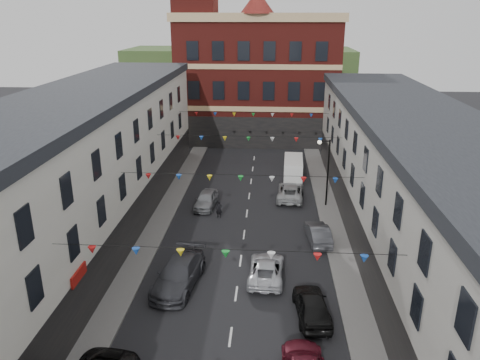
% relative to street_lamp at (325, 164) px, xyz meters
% --- Properties ---
extents(ground, '(160.00, 160.00, 0.00)m').
position_rel_street_lamp_xyz_m(ground, '(-6.55, -14.00, -3.90)').
color(ground, black).
rests_on(ground, ground).
extents(pavement_left, '(1.80, 64.00, 0.15)m').
position_rel_street_lamp_xyz_m(pavement_left, '(-13.45, -12.00, -3.83)').
color(pavement_left, '#605E5B').
rests_on(pavement_left, ground).
extents(pavement_right, '(1.80, 64.00, 0.15)m').
position_rel_street_lamp_xyz_m(pavement_right, '(0.35, -12.00, -3.83)').
color(pavement_right, '#605E5B').
rests_on(pavement_right, ground).
extents(terrace_left, '(8.40, 56.00, 10.70)m').
position_rel_street_lamp_xyz_m(terrace_left, '(-18.33, -13.00, 1.44)').
color(terrace_left, beige).
rests_on(terrace_left, ground).
extents(terrace_right, '(8.40, 56.00, 9.70)m').
position_rel_street_lamp_xyz_m(terrace_right, '(5.23, -13.00, 0.95)').
color(terrace_right, beige).
rests_on(terrace_right, ground).
extents(civic_building, '(20.60, 13.30, 18.50)m').
position_rel_street_lamp_xyz_m(civic_building, '(-6.55, 23.95, 4.23)').
color(civic_building, maroon).
rests_on(civic_building, ground).
extents(clock_tower, '(5.60, 5.60, 30.00)m').
position_rel_street_lamp_xyz_m(clock_tower, '(-14.05, 21.00, 11.03)').
color(clock_tower, maroon).
rests_on(clock_tower, ground).
extents(distant_hill, '(40.00, 14.00, 10.00)m').
position_rel_street_lamp_xyz_m(distant_hill, '(-10.55, 48.00, 1.10)').
color(distant_hill, '#355427').
rests_on(distant_hill, ground).
extents(street_lamp, '(1.10, 0.36, 6.00)m').
position_rel_street_lamp_xyz_m(street_lamp, '(0.00, 0.00, 0.00)').
color(street_lamp, black).
rests_on(street_lamp, ground).
extents(car_left_d, '(3.05, 5.93, 1.64)m').
position_rel_street_lamp_xyz_m(car_left_d, '(-10.15, -13.32, -3.08)').
color(car_left_d, '#393A40').
rests_on(car_left_d, ground).
extents(car_left_e, '(1.96, 4.20, 1.39)m').
position_rel_street_lamp_xyz_m(car_left_e, '(-10.15, -0.81, -3.21)').
color(car_left_e, gray).
rests_on(car_left_e, ground).
extents(car_right_d, '(2.17, 4.51, 1.49)m').
position_rel_street_lamp_xyz_m(car_right_d, '(-2.20, -15.99, -3.16)').
color(car_right_d, black).
rests_on(car_right_d, ground).
extents(car_right_e, '(1.85, 4.24, 1.35)m').
position_rel_street_lamp_xyz_m(car_right_e, '(-1.05, -6.77, -3.23)').
color(car_right_e, '#494B51').
rests_on(car_right_e, ground).
extents(car_right_f, '(2.68, 5.13, 1.38)m').
position_rel_street_lamp_xyz_m(car_right_f, '(-2.79, 1.65, -3.21)').
color(car_right_f, '#A4A6A9').
rests_on(car_right_f, ground).
extents(moving_car, '(2.32, 4.72, 1.29)m').
position_rel_street_lamp_xyz_m(moving_car, '(-4.78, -12.08, -3.26)').
color(moving_car, silver).
rests_on(moving_car, ground).
extents(white_van, '(2.02, 4.82, 2.10)m').
position_rel_street_lamp_xyz_m(white_van, '(-2.32, 7.25, -2.85)').
color(white_van, white).
rests_on(white_van, ground).
extents(pedestrian, '(0.63, 0.49, 1.51)m').
position_rel_street_lamp_xyz_m(pedestrian, '(-8.79, -2.98, -3.15)').
color(pedestrian, black).
rests_on(pedestrian, ground).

